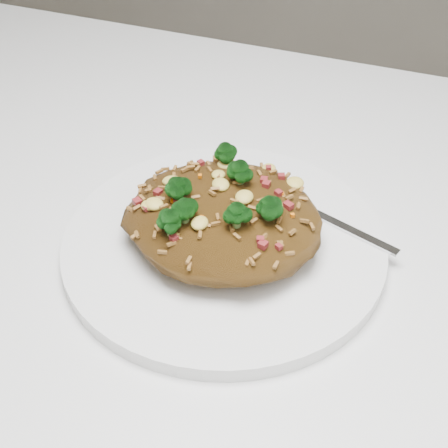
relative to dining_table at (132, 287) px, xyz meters
The scene contains 4 objects.
dining_table is the anchor object (origin of this frame).
plate 0.14m from the dining_table, ahead, with size 0.28×0.28×0.01m, color white.
fried_rice 0.17m from the dining_table, ahead, with size 0.17×0.16×0.07m.
fork 0.21m from the dining_table, 16.32° to the left, with size 0.16×0.07×0.00m.
Camera 1 is at (0.25, -0.38, 1.13)m, focal length 50.00 mm.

